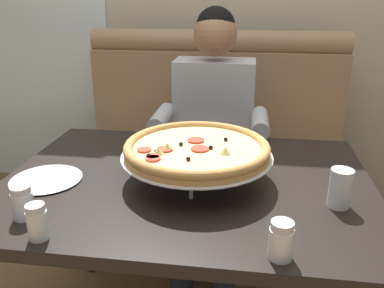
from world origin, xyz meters
The scene contains 10 objects.
booth_bench centered at (0.00, 0.93, 0.40)m, with size 1.52×0.78×1.13m.
dining_table centered at (0.00, 0.00, 0.65)m, with size 1.24×0.92×0.74m.
diner_main centered at (0.02, 0.66, 0.71)m, with size 0.54×0.64×1.27m.
pizza centered at (0.03, 0.00, 0.85)m, with size 0.50×0.50×0.14m.
shaker_pepper_flakes centered at (-0.42, -0.31, 0.78)m, with size 0.06×0.06×0.10m.
shaker_parmesan centered at (-0.32, -0.40, 0.78)m, with size 0.05×0.05×0.10m.
shaker_oregano centered at (0.28, -0.40, 0.78)m, with size 0.06×0.06×0.10m.
plate_near_left centered at (-0.47, -0.08, 0.75)m, with size 0.24×0.24×0.02m.
drinking_glass centered at (0.47, -0.12, 0.79)m, with size 0.07×0.07×0.12m.
patio_chair centered at (-1.09, 2.04, 0.52)m, with size 0.43×0.43×0.86m.
Camera 1 is at (0.19, -1.21, 1.33)m, focal length 37.16 mm.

